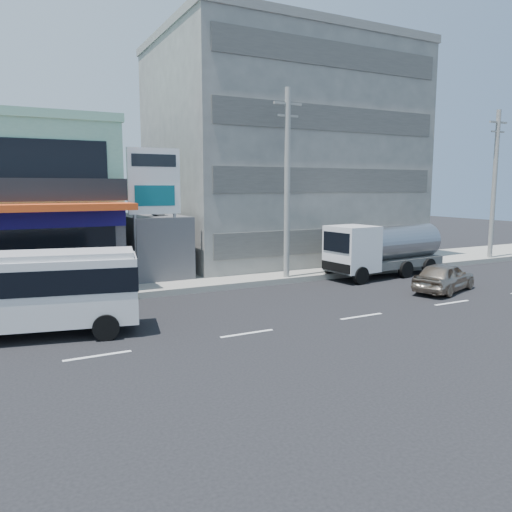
# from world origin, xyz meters

# --- Properties ---
(ground) EXTENTS (120.00, 120.00, 0.00)m
(ground) POSITION_xyz_m (0.00, 0.00, 0.00)
(ground) COLOR black
(ground) RESTS_ON ground
(sidewalk) EXTENTS (70.00, 5.00, 0.30)m
(sidewalk) POSITION_xyz_m (5.00, 9.50, 0.15)
(sidewalk) COLOR gray
(sidewalk) RESTS_ON ground
(concrete_building) EXTENTS (16.00, 12.00, 14.00)m
(concrete_building) POSITION_xyz_m (10.00, 15.00, 7.00)
(concrete_building) COLOR gray
(concrete_building) RESTS_ON ground
(gap_structure) EXTENTS (3.00, 6.00, 3.50)m
(gap_structure) POSITION_xyz_m (0.00, 12.00, 1.75)
(gap_structure) COLOR #3F3F43
(gap_structure) RESTS_ON ground
(satellite_dish) EXTENTS (1.50, 1.50, 0.15)m
(satellite_dish) POSITION_xyz_m (0.00, 11.00, 3.58)
(satellite_dish) COLOR slate
(satellite_dish) RESTS_ON gap_structure
(billboard) EXTENTS (2.60, 0.18, 6.90)m
(billboard) POSITION_xyz_m (-0.50, 9.20, 4.93)
(billboard) COLOR gray
(billboard) RESTS_ON ground
(utility_pole_near) EXTENTS (1.60, 0.30, 10.00)m
(utility_pole_near) POSITION_xyz_m (6.00, 7.40, 5.15)
(utility_pole_near) COLOR #999993
(utility_pole_near) RESTS_ON ground
(utility_pole_far) EXTENTS (1.60, 0.30, 10.00)m
(utility_pole_far) POSITION_xyz_m (22.00, 7.40, 5.15)
(utility_pole_far) COLOR #999993
(utility_pole_far) RESTS_ON ground
(minibus) EXTENTS (7.15, 3.52, 2.87)m
(minibus) POSITION_xyz_m (-6.53, 2.99, 1.71)
(minibus) COLOR silver
(minibus) RESTS_ON ground
(sedan) EXTENTS (4.53, 3.00, 1.43)m
(sedan) POSITION_xyz_m (11.57, 1.88, 0.72)
(sedan) COLOR tan
(sedan) RESTS_ON ground
(tanker_truck) EXTENTS (7.69, 3.08, 2.96)m
(tanker_truck) POSITION_xyz_m (11.68, 6.47, 1.59)
(tanker_truck) COLOR white
(tanker_truck) RESTS_ON ground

